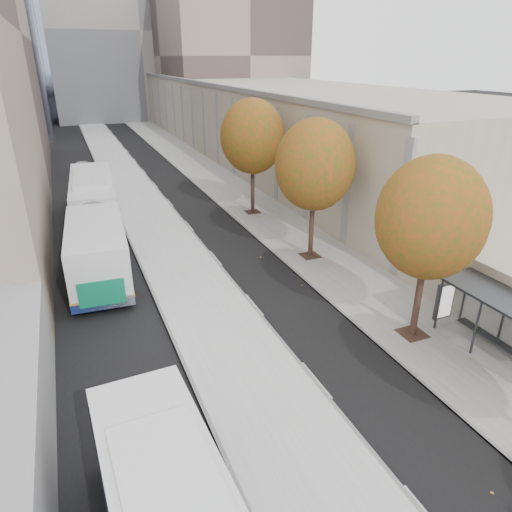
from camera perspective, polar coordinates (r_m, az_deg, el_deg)
bus_platform at (r=36.63m, az=-13.80°, el=5.77°), size 4.25×150.00×0.15m
sidewalk at (r=38.56m, az=-1.96°, el=7.28°), size 4.75×150.00×0.08m
building_tan at (r=68.49m, az=-1.72°, el=17.87°), size 18.00×92.00×8.00m
building_far_block at (r=96.87m, az=-15.26°, el=25.35°), size 30.00×18.00×30.00m
bus_shelter at (r=20.01m, az=28.07°, el=-5.19°), size 1.90×4.40×2.53m
tree_c at (r=18.64m, az=21.02°, el=4.40°), size 4.20×4.20×7.28m
tree_d at (r=25.56m, az=7.35°, el=11.19°), size 4.40×4.40×7.60m
tree_e at (r=33.49m, az=-0.45°, el=14.69°), size 4.60×4.60×7.92m
bus_far at (r=30.24m, az=-19.48°, el=4.65°), size 3.90×19.31×3.20m
distant_car at (r=49.21m, az=-20.98°, el=10.14°), size 2.36×4.26×1.37m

